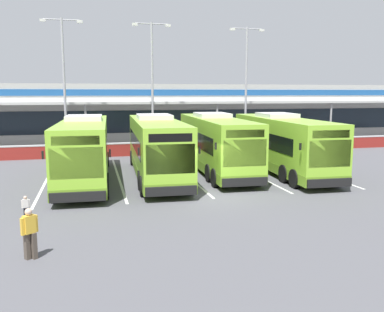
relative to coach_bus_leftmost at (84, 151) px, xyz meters
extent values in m
plane|color=#4C4C51|center=(6.14, -5.31, -1.79)|extent=(200.00, 200.00, 0.00)
cube|color=#B7B7B2|center=(6.14, 21.69, 0.96)|extent=(70.00, 10.00, 5.50)
cube|color=#19232D|center=(6.14, 16.67, 0.51)|extent=(66.00, 0.08, 2.20)
cube|color=navy|center=(6.14, 16.66, 3.36)|extent=(68.00, 0.08, 0.60)
cube|color=beige|center=(6.14, 15.19, 2.41)|extent=(67.00, 3.00, 0.24)
cube|color=gray|center=(6.14, 21.69, 3.96)|extent=(70.00, 10.00, 0.50)
cylinder|color=#999999|center=(-0.06, 13.99, 0.31)|extent=(0.20, 0.20, 4.20)
cylinder|color=#999999|center=(12.34, 13.99, 0.31)|extent=(0.20, 0.20, 4.20)
cylinder|color=#999999|center=(24.74, 13.99, 0.31)|extent=(0.20, 0.20, 4.20)
cube|color=maroon|center=(6.14, 9.19, -1.29)|extent=(60.00, 0.36, 1.00)
cube|color=#B2B2B2|center=(6.14, 9.19, -0.74)|extent=(60.00, 0.40, 0.10)
cube|color=#8CC633|center=(0.00, -0.04, 0.12)|extent=(3.03, 12.09, 3.19)
cube|color=olive|center=(0.00, -0.04, -1.19)|extent=(3.05, 12.11, 0.56)
cube|color=black|center=(0.01, 0.36, 0.36)|extent=(2.96, 9.70, 0.96)
cube|color=black|center=(-0.24, -5.98, 0.26)|extent=(2.31, 0.19, 1.40)
cube|color=black|center=(-0.24, -5.99, 1.26)|extent=(2.05, 0.16, 0.40)
cube|color=silver|center=(0.04, 0.96, 1.85)|extent=(2.16, 2.88, 0.28)
cube|color=black|center=(-0.24, -6.09, -1.24)|extent=(2.45, 0.26, 0.44)
cube|color=black|center=(1.23, -5.69, 0.61)|extent=(0.08, 0.12, 0.36)
cube|color=black|center=(-1.68, -5.58, 0.61)|extent=(0.08, 0.12, 0.36)
cylinder|color=black|center=(1.38, 4.51, -1.27)|extent=(0.36, 1.05, 1.04)
cylinder|color=black|center=(-1.01, 4.61, -1.27)|extent=(0.36, 1.05, 1.04)
cylinder|color=black|center=(1.06, -3.28, -1.27)|extent=(0.36, 1.05, 1.04)
cylinder|color=black|center=(-1.32, -3.19, -1.27)|extent=(0.36, 1.05, 1.04)
cylinder|color=black|center=(1.01, -4.68, -1.27)|extent=(0.36, 1.05, 1.04)
cylinder|color=black|center=(-1.38, -4.59, -1.27)|extent=(0.36, 1.05, 1.04)
cube|color=#8CC633|center=(4.23, 0.08, 0.12)|extent=(3.03, 12.09, 3.19)
cube|color=olive|center=(4.23, 0.08, -1.19)|extent=(3.05, 12.11, 0.56)
cube|color=black|center=(4.25, 0.48, 0.36)|extent=(2.96, 9.70, 0.96)
cube|color=black|center=(3.99, -5.86, 0.26)|extent=(2.31, 0.19, 1.40)
cube|color=black|center=(3.99, -5.87, 1.26)|extent=(2.05, 0.16, 0.40)
cube|color=silver|center=(4.27, 1.08, 1.85)|extent=(2.16, 2.88, 0.28)
cube|color=black|center=(3.99, -5.97, -1.24)|extent=(2.45, 0.26, 0.44)
cube|color=black|center=(5.46, -5.57, 0.61)|extent=(0.08, 0.12, 0.36)
cube|color=black|center=(2.55, -5.46, 0.61)|extent=(0.08, 0.12, 0.36)
cylinder|color=black|center=(5.61, 4.63, -1.27)|extent=(0.36, 1.05, 1.04)
cylinder|color=black|center=(3.22, 4.73, -1.27)|extent=(0.36, 1.05, 1.04)
cylinder|color=black|center=(5.30, -3.16, -1.27)|extent=(0.36, 1.05, 1.04)
cylinder|color=black|center=(2.91, -3.07, -1.27)|extent=(0.36, 1.05, 1.04)
cylinder|color=black|center=(5.24, -4.56, -1.27)|extent=(0.36, 1.05, 1.04)
cylinder|color=black|center=(2.85, -4.47, -1.27)|extent=(0.36, 1.05, 1.04)
cube|color=#8CC633|center=(8.31, 1.14, 0.12)|extent=(3.03, 12.09, 3.19)
cube|color=olive|center=(8.31, 1.14, -1.19)|extent=(3.05, 12.11, 0.56)
cube|color=black|center=(8.32, 1.54, 0.36)|extent=(2.96, 9.70, 0.96)
cube|color=black|center=(8.07, -4.80, 0.26)|extent=(2.31, 0.19, 1.40)
cube|color=black|center=(8.07, -4.81, 1.26)|extent=(2.05, 0.16, 0.40)
cube|color=silver|center=(8.35, 2.14, 1.85)|extent=(2.16, 2.88, 0.28)
cube|color=black|center=(8.07, -4.91, -1.24)|extent=(2.45, 0.26, 0.44)
cube|color=black|center=(9.54, -4.51, 0.61)|extent=(0.08, 0.12, 0.36)
cube|color=black|center=(6.63, -4.40, 0.61)|extent=(0.08, 0.12, 0.36)
cylinder|color=black|center=(9.68, 5.69, -1.27)|extent=(0.36, 1.05, 1.04)
cylinder|color=black|center=(7.30, 5.78, -1.27)|extent=(0.36, 1.05, 1.04)
cylinder|color=black|center=(9.37, -2.10, -1.27)|extent=(0.36, 1.05, 1.04)
cylinder|color=black|center=(6.99, -2.01, -1.27)|extent=(0.36, 1.05, 1.04)
cylinder|color=black|center=(9.32, -3.50, -1.27)|extent=(0.36, 1.05, 1.04)
cylinder|color=black|center=(6.93, -3.41, -1.27)|extent=(0.36, 1.05, 1.04)
cube|color=#8CC633|center=(12.43, -0.09, 0.12)|extent=(3.03, 12.09, 3.19)
cube|color=olive|center=(12.43, -0.09, -1.19)|extent=(3.05, 12.11, 0.56)
cube|color=black|center=(12.45, 0.31, 0.36)|extent=(2.96, 9.70, 0.96)
cube|color=black|center=(12.19, -6.04, 0.26)|extent=(2.31, 0.19, 1.40)
cube|color=black|center=(12.19, -6.05, 1.26)|extent=(2.05, 0.16, 0.40)
cube|color=silver|center=(12.47, 0.91, 1.85)|extent=(2.16, 2.88, 0.28)
cube|color=black|center=(12.19, -6.15, -1.24)|extent=(2.45, 0.26, 0.44)
cube|color=black|center=(13.66, -5.75, 0.61)|extent=(0.08, 0.12, 0.36)
cube|color=black|center=(10.75, -5.63, 0.61)|extent=(0.08, 0.12, 0.36)
cylinder|color=black|center=(13.81, 4.46, -1.27)|extent=(0.36, 1.05, 1.04)
cylinder|color=black|center=(11.42, 4.55, -1.27)|extent=(0.36, 1.05, 1.04)
cylinder|color=black|center=(13.50, -3.34, -1.27)|extent=(0.36, 1.05, 1.04)
cylinder|color=black|center=(11.11, -3.24, -1.27)|extent=(0.36, 1.05, 1.04)
cylinder|color=black|center=(13.44, -4.74, -1.27)|extent=(0.36, 1.05, 1.04)
cylinder|color=black|center=(11.05, -4.64, -1.27)|extent=(0.36, 1.05, 1.04)
cube|color=silver|center=(-2.26, 0.69, -1.78)|extent=(0.14, 13.00, 0.01)
cube|color=silver|center=(1.94, 0.69, -1.78)|extent=(0.14, 13.00, 0.01)
cube|color=silver|center=(6.14, 0.69, -1.78)|extent=(0.14, 13.00, 0.01)
cube|color=silver|center=(10.34, 0.69, -1.78)|extent=(0.14, 13.00, 0.01)
cube|color=silver|center=(14.54, 0.69, -1.78)|extent=(0.14, 13.00, 0.01)
cube|color=black|center=(-2.30, -7.25, -1.53)|extent=(0.11, 0.13, 0.52)
cube|color=black|center=(-2.18, -7.30, -1.53)|extent=(0.11, 0.13, 0.52)
cube|color=silver|center=(-2.24, -7.28, -1.09)|extent=(0.24, 0.18, 0.35)
cube|color=silver|center=(-2.37, -7.31, -1.11)|extent=(0.07, 0.07, 0.33)
cube|color=silver|center=(-2.11, -7.24, -1.11)|extent=(0.07, 0.07, 0.33)
sphere|color=#DBB293|center=(-2.24, -7.28, -0.85)|extent=(0.14, 0.14, 0.14)
cube|color=#4C4238|center=(-1.60, -11.56, -1.37)|extent=(0.22, 0.23, 0.84)
cube|color=#4C4238|center=(-1.40, -11.56, -1.37)|extent=(0.22, 0.23, 0.84)
cube|color=gold|center=(-1.50, -11.56, -0.67)|extent=(0.40, 0.38, 0.56)
cube|color=gold|center=(-1.68, -11.69, -0.69)|extent=(0.13, 0.13, 0.54)
cube|color=gold|center=(-1.33, -11.43, -0.69)|extent=(0.13, 0.13, 0.54)
sphere|color=#DBB293|center=(-1.50, -11.56, -0.28)|extent=(0.22, 0.22, 0.22)
cylinder|color=#9E9EA3|center=(-1.59, 10.85, 3.71)|extent=(0.20, 0.20, 11.00)
cylinder|color=#9E9EA3|center=(-1.59, 10.85, 9.06)|extent=(2.80, 0.10, 0.10)
cube|color=silver|center=(-2.99, 10.85, 8.96)|extent=(0.44, 0.28, 0.20)
cube|color=silver|center=(-0.19, 10.85, 8.96)|extent=(0.44, 0.28, 0.20)
cylinder|color=#9E9EA3|center=(5.63, 11.12, 3.71)|extent=(0.20, 0.20, 11.00)
cylinder|color=#9E9EA3|center=(5.63, 11.12, 9.06)|extent=(2.80, 0.10, 0.10)
cube|color=silver|center=(4.23, 11.12, 8.96)|extent=(0.44, 0.28, 0.20)
cube|color=silver|center=(7.03, 11.12, 8.96)|extent=(0.44, 0.28, 0.20)
cylinder|color=#9E9EA3|center=(14.41, 11.77, 3.71)|extent=(0.20, 0.20, 11.00)
cylinder|color=#9E9EA3|center=(14.41, 11.77, 9.06)|extent=(2.80, 0.10, 0.10)
cube|color=silver|center=(13.01, 11.77, 8.96)|extent=(0.44, 0.28, 0.20)
cube|color=silver|center=(15.81, 11.77, 8.96)|extent=(0.44, 0.28, 0.20)
camera|label=1|loc=(0.49, -24.61, 3.31)|focal=38.70mm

